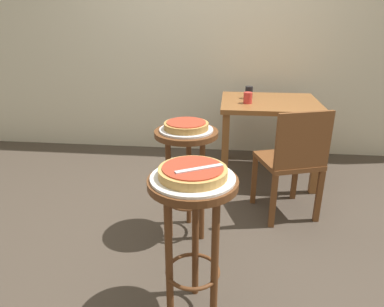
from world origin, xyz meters
name	(u,v)px	position (x,y,z in m)	size (l,w,h in m)	color
ground_plane	(190,225)	(0.00, 0.00, 0.00)	(6.00, 6.00, 0.00)	#42382D
back_wall	(208,10)	(0.00, 1.65, 1.50)	(6.00, 0.10, 3.00)	beige
stool_foreground	(193,217)	(0.11, -0.79, 0.56)	(0.41, 0.41, 0.76)	#5B3319
serving_plate_foreground	(193,178)	(0.11, -0.79, 0.76)	(0.38, 0.38, 0.01)	white
pizza_foreground	(193,172)	(0.11, -0.79, 0.79)	(0.31, 0.31, 0.05)	tan
stool_middle	(186,159)	(-0.01, -0.09, 0.56)	(0.41, 0.41, 0.76)	#5B3319
serving_plate_middle	(186,130)	(-0.01, -0.09, 0.76)	(0.34, 0.34, 0.01)	silver
pizza_middle	(186,125)	(-0.01, -0.09, 0.79)	(0.28, 0.28, 0.05)	#B78442
dining_table	(269,114)	(0.62, 0.96, 0.61)	(0.87, 0.77, 0.73)	brown
cup_near_edge	(248,98)	(0.41, 0.84, 0.78)	(0.08, 0.08, 0.10)	red
cup_far_edge	(249,92)	(0.43, 1.05, 0.78)	(0.07, 0.07, 0.11)	black
wooden_chair	(293,160)	(0.73, 0.21, 0.47)	(0.51, 0.51, 0.85)	brown
pizza_server_knife	(199,169)	(0.14, -0.81, 0.82)	(0.22, 0.02, 0.01)	silver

